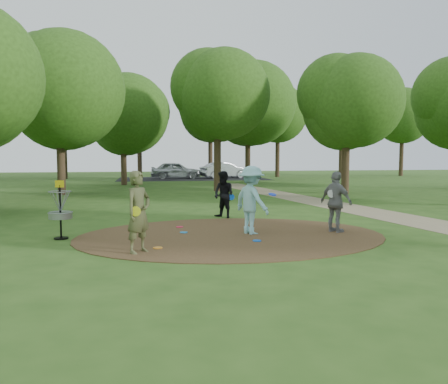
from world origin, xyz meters
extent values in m
plane|color=#2D5119|center=(0.00, 0.00, 0.00)|extent=(100.00, 100.00, 0.00)
cylinder|color=#47301C|center=(0.00, 0.00, 0.01)|extent=(8.40, 8.40, 0.02)
cube|color=#8C7A5B|center=(6.50, 2.00, 0.01)|extent=(7.55, 39.89, 0.01)
cube|color=black|center=(2.00, 30.00, 0.00)|extent=(14.00, 8.00, 0.01)
imported|color=brown|center=(-2.45, -1.76, 0.92)|extent=(0.78, 0.79, 1.85)
cylinder|color=yellow|center=(-2.50, -1.99, 0.98)|extent=(0.22, 0.11, 0.22)
imported|color=#94D7DD|center=(0.59, 0.14, 0.95)|extent=(1.19, 1.41, 1.90)
cylinder|color=#0D30E0|center=(1.17, 0.10, 1.11)|extent=(0.29, 0.29, 0.08)
imported|color=black|center=(0.38, 3.41, 0.82)|extent=(0.99, 1.01, 1.65)
cylinder|color=blue|center=(0.65, 3.40, 0.73)|extent=(0.23, 0.10, 0.22)
imported|color=gray|center=(3.00, -0.05, 0.87)|extent=(0.86, 1.10, 1.75)
cylinder|color=silver|center=(2.82, -0.10, 1.12)|extent=(0.23, 0.10, 0.22)
cylinder|color=#1B8CDD|center=(-1.26, 0.57, 0.03)|extent=(0.22, 0.22, 0.02)
cylinder|color=blue|center=(0.47, -0.95, 0.03)|extent=(0.22, 0.22, 0.02)
cylinder|color=red|center=(-1.31, 1.55, 0.03)|extent=(0.22, 0.22, 0.02)
imported|color=#ACB1B4|center=(0.39, 29.97, 0.81)|extent=(4.78, 2.02, 1.62)
imported|color=#B5B8BE|center=(5.12, 30.24, 0.77)|extent=(4.97, 2.89, 1.55)
cylinder|color=orange|center=(-2.03, -1.39, 0.03)|extent=(0.22, 0.22, 0.02)
cylinder|color=black|center=(-4.50, 0.30, 0.68)|extent=(0.05, 0.05, 1.35)
cylinder|color=black|center=(-4.50, 0.30, 0.02)|extent=(0.36, 0.36, 0.04)
cylinder|color=gray|center=(-4.50, 0.30, 0.62)|extent=(0.60, 0.60, 0.16)
torus|color=gray|center=(-4.50, 0.30, 0.70)|extent=(0.63, 0.63, 0.03)
torus|color=gray|center=(-4.50, 0.30, 1.25)|extent=(0.58, 0.58, 0.02)
cube|color=yellow|center=(-4.50, 0.30, 1.45)|extent=(0.22, 0.02, 0.18)
cylinder|color=#332316|center=(-7.00, 14.00, 1.90)|extent=(0.44, 0.44, 3.80)
sphere|color=#254612|center=(-7.00, 14.00, 5.57)|extent=(6.43, 6.43, 6.43)
cylinder|color=#332316|center=(2.00, 15.00, 2.09)|extent=(0.44, 0.44, 4.18)
sphere|color=#254612|center=(2.00, 15.00, 5.69)|extent=(5.49, 5.49, 5.49)
cylinder|color=#332316|center=(9.00, 12.00, 1.80)|extent=(0.44, 0.44, 3.61)
sphere|color=#254612|center=(9.00, 12.00, 5.06)|extent=(5.28, 5.28, 5.28)
cylinder|color=#332316|center=(-4.00, 22.00, 1.71)|extent=(0.44, 0.44, 3.42)
sphere|color=#254612|center=(-4.00, 22.00, 5.06)|extent=(5.98, 5.98, 5.98)
cylinder|color=#332316|center=(6.00, 24.00, 2.19)|extent=(0.44, 0.44, 4.37)
sphere|color=#254612|center=(6.00, 24.00, 6.28)|extent=(6.93, 6.93, 6.93)
camera|label=1|loc=(-2.23, -11.57, 2.18)|focal=35.00mm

